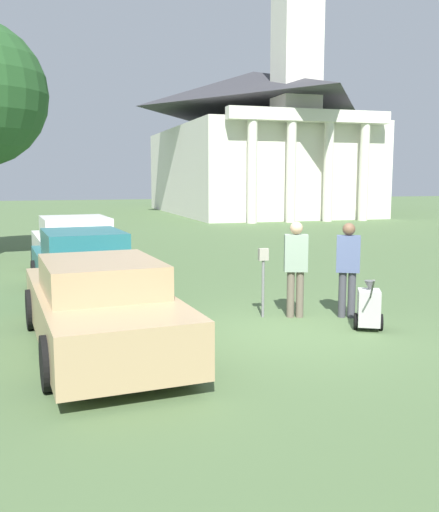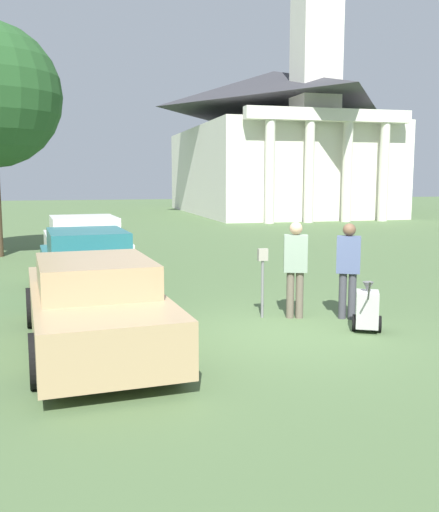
{
  "view_description": "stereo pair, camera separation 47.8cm",
  "coord_description": "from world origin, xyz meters",
  "px_view_note": "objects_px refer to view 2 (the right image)",
  "views": [
    {
      "loc": [
        -3.8,
        -8.5,
        2.55
      ],
      "look_at": [
        -0.67,
        1.6,
        1.1
      ],
      "focal_mm": 40.0,
      "sensor_mm": 36.0,
      "label": 1
    },
    {
      "loc": [
        -3.34,
        -8.63,
        2.55
      ],
      "look_at": [
        -0.67,
        1.6,
        1.1
      ],
      "focal_mm": 40.0,
      "sensor_mm": 36.0,
      "label": 2
    }
  ],
  "objects_px": {
    "church": "(275,137)",
    "person_worker": "(295,263)",
    "parking_meter": "(263,269)",
    "parked_car_teal": "(87,267)",
    "person_supervisor": "(348,265)",
    "parked_car_tan": "(95,305)",
    "parked_car_white": "(84,248)",
    "equipment_cart": "(367,309)"
  },
  "relations": [
    {
      "from": "parked_car_teal",
      "to": "person_supervisor",
      "type": "relative_size",
      "value": 2.86
    },
    {
      "from": "parked_car_teal",
      "to": "person_supervisor",
      "type": "distance_m",
      "value": 5.46
    },
    {
      "from": "parking_meter",
      "to": "equipment_cart",
      "type": "bearing_deg",
      "value": -44.74
    },
    {
      "from": "equipment_cart",
      "to": "church",
      "type": "height_order",
      "value": "church"
    },
    {
      "from": "equipment_cart",
      "to": "person_worker",
      "type": "bearing_deg",
      "value": 151.5
    },
    {
      "from": "parked_car_tan",
      "to": "parking_meter",
      "type": "distance_m",
      "value": 3.26
    },
    {
      "from": "parked_car_tan",
      "to": "person_supervisor",
      "type": "xyz_separation_m",
      "value": [
        4.52,
        0.64,
        0.35
      ]
    },
    {
      "from": "parked_car_tan",
      "to": "person_worker",
      "type": "xyz_separation_m",
      "value": [
        3.62,
        0.94,
        0.36
      ]
    },
    {
      "from": "parking_meter",
      "to": "person_worker",
      "type": "relative_size",
      "value": 0.72
    },
    {
      "from": "parked_car_teal",
      "to": "person_supervisor",
      "type": "height_order",
      "value": "person_supervisor"
    },
    {
      "from": "parking_meter",
      "to": "equipment_cart",
      "type": "relative_size",
      "value": 1.28
    },
    {
      "from": "parked_car_tan",
      "to": "church",
      "type": "distance_m",
      "value": 34.13
    },
    {
      "from": "parked_car_tan",
      "to": "person_supervisor",
      "type": "bearing_deg",
      "value": 3.48
    },
    {
      "from": "person_supervisor",
      "to": "parked_car_tan",
      "type": "bearing_deg",
      "value": 36.65
    },
    {
      "from": "parked_car_teal",
      "to": "parked_car_white",
      "type": "relative_size",
      "value": 1.02
    },
    {
      "from": "parking_meter",
      "to": "person_supervisor",
      "type": "bearing_deg",
      "value": -17.88
    },
    {
      "from": "parking_meter",
      "to": "parked_car_white",
      "type": "bearing_deg",
      "value": 118.35
    },
    {
      "from": "church",
      "to": "person_worker",
      "type": "bearing_deg",
      "value": -109.37
    },
    {
      "from": "parked_car_teal",
      "to": "parking_meter",
      "type": "xyz_separation_m",
      "value": [
        3.05,
        -2.57,
        0.22
      ]
    },
    {
      "from": "church",
      "to": "equipment_cart",
      "type": "bearing_deg",
      "value": -107.32
    },
    {
      "from": "parked_car_white",
      "to": "person_supervisor",
      "type": "distance_m",
      "value": 7.62
    },
    {
      "from": "parked_car_teal",
      "to": "church",
      "type": "height_order",
      "value": "church"
    },
    {
      "from": "parked_car_white",
      "to": "equipment_cart",
      "type": "distance_m",
      "value": 8.3
    },
    {
      "from": "parking_meter",
      "to": "person_supervisor",
      "type": "distance_m",
      "value": 1.55
    },
    {
      "from": "parked_car_white",
      "to": "person_worker",
      "type": "bearing_deg",
      "value": -62.7
    },
    {
      "from": "person_worker",
      "to": "church",
      "type": "xyz_separation_m",
      "value": [
        10.47,
        29.78,
        4.46
      ]
    },
    {
      "from": "parking_meter",
      "to": "church",
      "type": "height_order",
      "value": "church"
    },
    {
      "from": "person_worker",
      "to": "church",
      "type": "relative_size",
      "value": 0.07
    },
    {
      "from": "parked_car_tan",
      "to": "church",
      "type": "bearing_deg",
      "value": 60.83
    },
    {
      "from": "parked_car_tan",
      "to": "parked_car_teal",
      "type": "xyz_separation_m",
      "value": [
        0.0,
        3.69,
        0.03
      ]
    },
    {
      "from": "church",
      "to": "parked_car_teal",
      "type": "bearing_deg",
      "value": -117.52
    },
    {
      "from": "parked_car_white",
      "to": "church",
      "type": "distance_m",
      "value": 28.19
    },
    {
      "from": "person_worker",
      "to": "person_supervisor",
      "type": "distance_m",
      "value": 0.95
    },
    {
      "from": "parked_car_teal",
      "to": "parking_meter",
      "type": "distance_m",
      "value": 4.0
    },
    {
      "from": "parked_car_white",
      "to": "parking_meter",
      "type": "relative_size",
      "value": 3.82
    },
    {
      "from": "parked_car_teal",
      "to": "person_supervisor",
      "type": "xyz_separation_m",
      "value": [
        4.52,
        -3.05,
        0.32
      ]
    },
    {
      "from": "church",
      "to": "parked_car_white",
      "type": "bearing_deg",
      "value": -120.46
    },
    {
      "from": "parked_car_white",
      "to": "person_worker",
      "type": "height_order",
      "value": "person_worker"
    },
    {
      "from": "parked_car_white",
      "to": "person_worker",
      "type": "relative_size",
      "value": 2.76
    },
    {
      "from": "person_worker",
      "to": "equipment_cart",
      "type": "xyz_separation_m",
      "value": [
        0.81,
        -1.19,
        -0.62
      ]
    },
    {
      "from": "parked_car_tan",
      "to": "parking_meter",
      "type": "relative_size",
      "value": 3.94
    },
    {
      "from": "parked_car_teal",
      "to": "church",
      "type": "distance_m",
      "value": 30.86
    }
  ]
}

